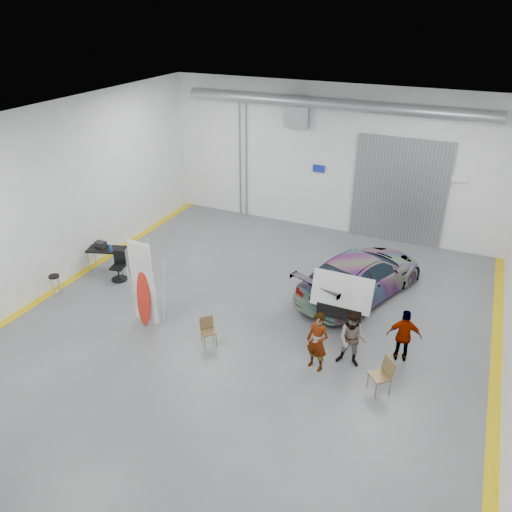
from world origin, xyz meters
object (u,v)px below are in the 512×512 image
at_px(person_a, 317,342).
at_px(surfboard_display, 143,290).
at_px(folding_chair_near, 209,337).
at_px(folding_chair_far, 379,382).
at_px(sedan_car, 361,274).
at_px(person_b, 352,340).
at_px(work_table, 105,248).
at_px(office_chair, 119,268).
at_px(person_c, 404,336).
at_px(shop_stool, 56,285).

relative_size(person_a, surfboard_display, 0.58).
relative_size(folding_chair_near, folding_chair_far, 0.85).
distance_m(sedan_car, person_a, 4.16).
xyz_separation_m(person_b, folding_chair_far, (0.92, -0.74, -0.51)).
relative_size(folding_chair_near, work_table, 0.56).
bearing_deg(office_chair, work_table, 143.73).
height_order(person_c, surfboard_display, surfboard_display).
bearing_deg(work_table, office_chair, -24.69).
bearing_deg(surfboard_display, work_table, 148.50).
distance_m(shop_stool, work_table, 2.21).
xyz_separation_m(person_c, work_table, (-10.66, 0.80, 0.06)).
xyz_separation_m(person_c, shop_stool, (-11.03, -1.33, -0.42)).
distance_m(folding_chair_near, shop_stool, 5.93).
relative_size(person_c, folding_chair_near, 1.89).
bearing_deg(work_table, folding_chair_far, -12.60).
height_order(shop_stool, work_table, work_table).
distance_m(person_c, shop_stool, 11.11).
distance_m(folding_chair_far, work_table, 10.64).
bearing_deg(office_chair, person_c, -13.82).
height_order(person_b, work_table, person_b).
bearing_deg(work_table, sedan_car, 13.31).
bearing_deg(person_b, shop_stool, -179.49).
xyz_separation_m(person_b, office_chair, (-8.55, 1.16, -0.37)).
bearing_deg(folding_chair_near, folding_chair_far, -44.13).
xyz_separation_m(surfboard_display, office_chair, (-2.46, 1.87, -0.73)).
height_order(folding_chair_near, work_table, work_table).
xyz_separation_m(sedan_car, person_a, (-0.15, -4.16, 0.10)).
height_order(person_c, folding_chair_near, person_c).
relative_size(folding_chair_near, shop_stool, 1.14).
distance_m(sedan_car, person_b, 3.72).
xyz_separation_m(person_b, surfboard_display, (-6.09, -0.70, 0.37)).
bearing_deg(sedan_car, work_table, 34.40).
height_order(person_a, person_b, person_a).
xyz_separation_m(person_b, shop_stool, (-9.82, -0.54, -0.46)).
distance_m(person_c, folding_chair_far, 1.62).
distance_m(person_b, shop_stool, 9.84).
bearing_deg(surfboard_display, person_b, 9.25).
relative_size(person_a, work_table, 1.15).
height_order(person_c, shop_stool, person_c).
bearing_deg(shop_stool, person_c, 6.86).
bearing_deg(work_table, surfboard_display, -34.17).
relative_size(sedan_car, surfboard_display, 1.76).
height_order(folding_chair_far, work_table, work_table).
distance_m(person_a, surfboard_display, 5.31).
distance_m(folding_chair_near, folding_chair_far, 4.81).
height_order(sedan_car, person_b, person_b).
relative_size(work_table, office_chair, 1.44).
height_order(surfboard_display, folding_chair_near, surfboard_display).
bearing_deg(surfboard_display, office_chair, 145.48).
relative_size(person_b, surfboard_display, 0.56).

